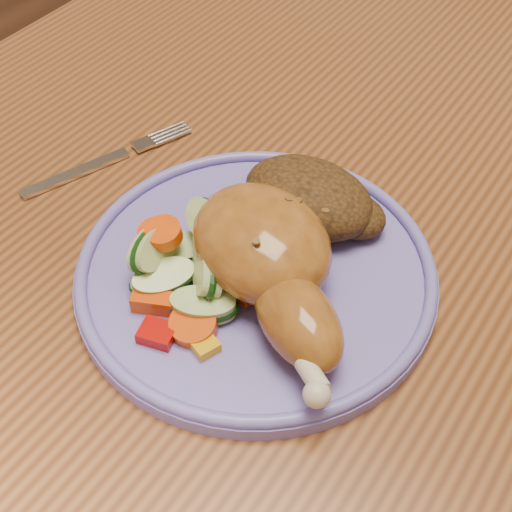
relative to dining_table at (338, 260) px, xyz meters
name	(u,v)px	position (x,y,z in m)	size (l,w,h in m)	color
dining_table	(338,260)	(0.00, 0.00, 0.00)	(0.90, 1.40, 0.75)	brown
plate	(256,274)	(-0.01, -0.13, 0.09)	(0.28, 0.28, 0.01)	#6B60BC
plate_rim	(256,265)	(-0.01, -0.13, 0.10)	(0.28, 0.28, 0.01)	#6B60BC
chicken_leg	(270,260)	(0.01, -0.13, 0.13)	(0.18, 0.16, 0.06)	#A06021
rice_pilaf	(311,199)	(-0.01, -0.05, 0.11)	(0.12, 0.08, 0.05)	#482D12
vegetable_pile	(184,265)	(-0.05, -0.16, 0.11)	(0.12, 0.13, 0.06)	#A50A05
fork	(101,162)	(-0.21, -0.09, 0.09)	(0.07, 0.15, 0.00)	silver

